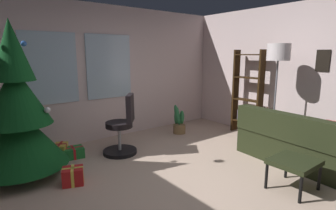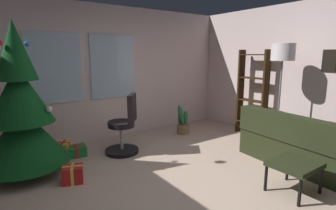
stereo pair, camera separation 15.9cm
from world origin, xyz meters
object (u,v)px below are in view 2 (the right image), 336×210
(holiday_tree, at_px, (21,114))
(floor_lamp, at_px, (283,59))
(gift_box_green, at_px, (76,151))
(footstool, at_px, (294,166))
(bookshelf, at_px, (252,97))
(gift_box_red, at_px, (73,174))
(potted_plant, at_px, (182,122))
(couch, at_px, (323,149))
(gift_box_gold, at_px, (64,149))
(office_chair, at_px, (124,130))

(holiday_tree, xyz_separation_m, floor_lamp, (3.72, -1.42, 0.71))
(gift_box_green, bearing_deg, holiday_tree, -160.42)
(footstool, bearing_deg, bookshelf, 49.41)
(gift_box_red, relative_size, potted_plant, 0.50)
(couch, distance_m, gift_box_red, 3.52)
(potted_plant, bearing_deg, gift_box_red, -160.58)
(gift_box_red, xyz_separation_m, gift_box_gold, (0.14, 1.00, 0.01))
(gift_box_green, xyz_separation_m, potted_plant, (2.21, -0.00, 0.16))
(footstool, relative_size, holiday_tree, 0.21)
(couch, xyz_separation_m, gift_box_red, (-3.10, 1.65, -0.18))
(footstool, distance_m, gift_box_red, 2.75)
(holiday_tree, height_order, bookshelf, holiday_tree)
(office_chair, height_order, bookshelf, bookshelf)
(gift_box_red, bearing_deg, holiday_tree, 125.65)
(bookshelf, bearing_deg, holiday_tree, 171.24)
(gift_box_gold, relative_size, floor_lamp, 0.18)
(couch, bearing_deg, bookshelf, 72.95)
(gift_box_gold, distance_m, bookshelf, 3.67)
(holiday_tree, height_order, potted_plant, holiday_tree)
(holiday_tree, relative_size, gift_box_gold, 7.94)
(bookshelf, bearing_deg, potted_plant, 141.07)
(office_chair, bearing_deg, footstool, -65.76)
(couch, bearing_deg, holiday_tree, 147.29)
(gift_box_gold, bearing_deg, office_chair, -26.33)
(couch, xyz_separation_m, floor_lamp, (0.17, 0.86, 1.27))
(footstool, distance_m, potted_plant, 2.71)
(holiday_tree, relative_size, bookshelf, 1.48)
(floor_lamp, bearing_deg, gift_box_gold, 150.21)
(gift_box_gold, distance_m, office_chair, 1.03)
(holiday_tree, bearing_deg, gift_box_gold, 32.60)
(gift_box_green, bearing_deg, floor_lamp, -29.59)
(gift_box_green, bearing_deg, footstool, -56.43)
(gift_box_gold, relative_size, potted_plant, 0.51)
(footstool, bearing_deg, couch, 7.40)
(potted_plant, bearing_deg, holiday_tree, -174.96)
(gift_box_green, bearing_deg, bookshelf, -15.07)
(footstool, xyz_separation_m, bookshelf, (1.53, 1.79, 0.44))
(gift_box_red, bearing_deg, couch, -28.09)
(holiday_tree, bearing_deg, floor_lamp, -20.92)
(couch, height_order, footstool, couch)
(holiday_tree, distance_m, gift_box_gold, 1.01)
(office_chair, bearing_deg, holiday_tree, 177.49)
(floor_lamp, bearing_deg, couch, -101.33)
(footstool, relative_size, floor_lamp, 0.29)
(gift_box_red, relative_size, gift_box_gold, 0.97)
(floor_lamp, relative_size, potted_plant, 2.89)
(couch, distance_m, footstool, 1.03)
(footstool, relative_size, gift_box_gold, 1.66)
(gift_box_gold, bearing_deg, bookshelf, -16.04)
(holiday_tree, xyz_separation_m, office_chair, (1.47, -0.06, -0.45))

